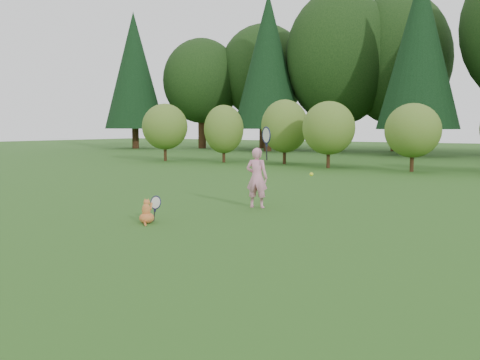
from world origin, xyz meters
The scene contains 6 objects.
ground centered at (0.00, 0.00, 0.00)m, with size 100.00×100.00×0.00m, color #1E4E16.
shrub_row centered at (0.00, 13.00, 1.40)m, with size 28.00×3.00×2.80m, color #5E7223, non-canonical shape.
woodland_backdrop centered at (0.00, 23.00, 7.50)m, with size 48.00×10.00×15.00m, color black, non-canonical shape.
child centered at (-0.28, 2.15, 0.64)m, with size 0.69×0.43×1.82m.
cat centered at (-0.94, -0.33, 0.22)m, with size 0.41×0.60×0.57m.
tennis_ball centered at (1.53, 0.87, 0.86)m, with size 0.06×0.06×0.06m.
Camera 1 is at (5.27, -6.95, 1.62)m, focal length 40.00 mm.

